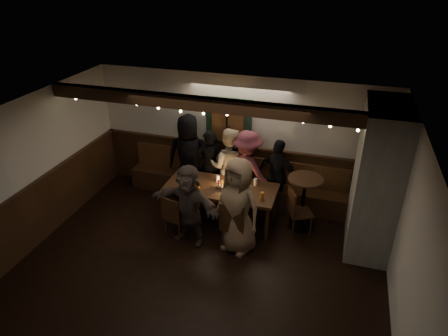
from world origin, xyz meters
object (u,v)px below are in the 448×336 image
(dining_table, at_px, (221,190))
(person_b, at_px, (210,165))
(chair_end, at_px, (296,209))
(person_f, at_px, (189,205))
(person_d, at_px, (247,170))
(chair_near_left, at_px, (174,215))
(high_top, at_px, (304,196))
(person_e, at_px, (278,176))
(chair_near_right, at_px, (233,223))
(person_a, at_px, (189,156))
(person_g, at_px, (238,206))
(person_c, at_px, (229,166))

(dining_table, bearing_deg, person_b, 122.21)
(chair_end, relative_size, person_f, 0.60)
(person_d, distance_m, person_f, 1.57)
(chair_near_left, height_order, high_top, high_top)
(person_b, bearing_deg, person_f, 77.24)
(person_d, bearing_deg, person_e, -150.69)
(dining_table, relative_size, chair_near_left, 2.48)
(chair_near_left, distance_m, chair_end, 2.23)
(chair_near_right, xyz_separation_m, person_f, (-0.82, 0.01, 0.21))
(person_a, height_order, person_g, person_a)
(high_top, relative_size, person_a, 0.57)
(chair_near_left, bearing_deg, chair_end, 20.53)
(chair_near_left, distance_m, person_c, 1.61)
(chair_end, xyz_separation_m, high_top, (0.09, 0.26, 0.14))
(person_f, bearing_deg, person_d, 77.63)
(person_a, distance_m, person_d, 1.29)
(person_d, bearing_deg, person_b, 14.20)
(person_a, distance_m, person_g, 2.09)
(person_e, bearing_deg, person_d, 28.05)
(chair_near_right, bearing_deg, person_c, 109.46)
(chair_end, height_order, person_b, person_b)
(chair_near_left, distance_m, person_g, 1.25)
(chair_near_right, bearing_deg, person_f, 179.53)
(high_top, relative_size, person_c, 0.62)
(chair_end, distance_m, person_g, 1.24)
(chair_near_left, relative_size, person_d, 0.51)
(chair_end, bearing_deg, chair_near_right, -140.11)
(person_b, xyz_separation_m, person_e, (1.42, -0.01, -0.02))
(high_top, height_order, person_e, person_e)
(person_d, bearing_deg, dining_table, 83.23)
(chair_end, height_order, person_f, person_f)
(high_top, relative_size, person_d, 0.62)
(chair_end, relative_size, person_b, 0.58)
(chair_near_right, bearing_deg, dining_table, 121.43)
(chair_near_right, xyz_separation_m, person_e, (0.48, 1.50, 0.21))
(dining_table, bearing_deg, chair_near_right, -58.57)
(chair_near_left, height_order, person_g, person_g)
(chair_near_right, distance_m, person_b, 1.80)
(chair_end, relative_size, person_d, 0.54)
(person_a, xyz_separation_m, person_d, (1.28, -0.10, -0.08))
(person_c, xyz_separation_m, person_f, (-0.29, -1.47, -0.07))
(person_a, bearing_deg, high_top, 155.52)
(dining_table, xyz_separation_m, person_e, (0.95, 0.74, 0.07))
(chair_near_right, relative_size, person_e, 0.64)
(chair_near_right, height_order, person_f, person_f)
(chair_near_right, relative_size, person_g, 0.55)
(person_d, relative_size, person_f, 1.10)
(person_b, xyz_separation_m, person_d, (0.82, -0.10, 0.06))
(chair_near_right, distance_m, person_g, 0.34)
(high_top, bearing_deg, person_f, -150.52)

